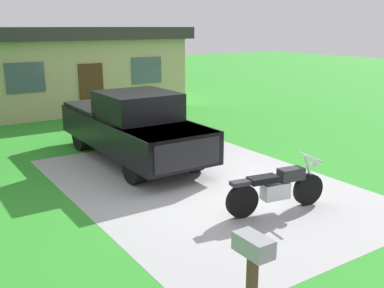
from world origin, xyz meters
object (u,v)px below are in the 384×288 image
motorcycle (277,188)px  neighbor_house (70,67)px  mailbox (253,259)px  pickup_truck (131,125)px

motorcycle → neighbor_house: bearing=87.6°
mailbox → neighbor_house: bearing=78.2°
motorcycle → mailbox: bearing=-138.4°
mailbox → neighbor_house: 16.66m
mailbox → motorcycle: bearing=41.6°
motorcycle → mailbox: mailbox is taller
pickup_truck → neighbor_house: 9.08m
mailbox → neighbor_house: neighbor_house is taller
pickup_truck → neighbor_house: size_ratio=0.59×
motorcycle → pickup_truck: size_ratio=0.39×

